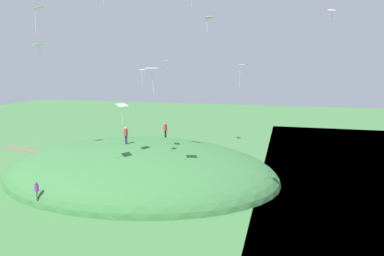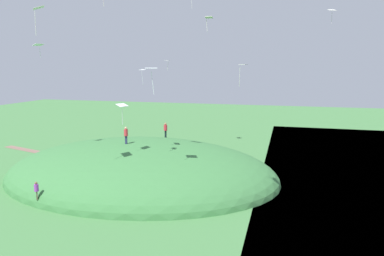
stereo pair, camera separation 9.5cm
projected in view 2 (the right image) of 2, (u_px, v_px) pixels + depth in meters
name	position (u px, v px, depth m)	size (l,w,h in m)	color
ground_plane	(209.00, 187.00, 35.74)	(160.00, 160.00, 0.00)	#427940
grass_hill	(141.00, 176.00, 39.49)	(30.29, 23.00, 7.61)	#3B773E
dirt_path	(45.00, 153.00, 49.63)	(17.40, 1.21, 0.04)	#795D50
person_walking_path	(126.00, 133.00, 37.94)	(0.41, 0.41, 1.85)	#252C4C
person_near_shore	(166.00, 128.00, 44.13)	(0.60, 0.60, 1.84)	black
person_with_child	(36.00, 188.00, 30.33)	(0.51, 0.51, 1.60)	brown
kite_1	(39.00, 45.00, 34.66)	(0.88, 1.10, 1.32)	white
kite_3	(38.00, 9.00, 26.21)	(1.31, 1.34, 2.15)	silver
kite_4	(243.00, 66.00, 27.54)	(0.65, 0.83, 1.75)	silver
kite_6	(151.00, 70.00, 29.08)	(1.20, 1.05, 2.19)	white
kite_7	(167.00, 61.00, 48.31)	(0.67, 0.87, 1.34)	white
kite_9	(209.00, 18.00, 32.29)	(0.71, 0.51, 1.32)	silver
kite_11	(332.00, 11.00, 43.05)	(1.14, 1.02, 1.67)	silver
kite_12	(122.00, 106.00, 33.54)	(1.04, 1.24, 1.96)	silver
kite_14	(143.00, 71.00, 50.25)	(1.18, 1.03, 2.20)	white
mooring_post	(253.00, 184.00, 35.26)	(0.14, 0.14, 0.95)	brown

